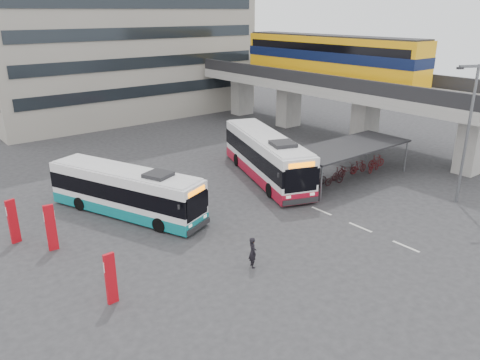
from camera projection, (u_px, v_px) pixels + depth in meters
ground at (293, 222)px, 27.85m from camera, size 120.00×120.00×0.00m
viaduct at (331, 73)px, 44.82m from camera, size 8.00×32.00×9.68m
bike_shelter at (347, 162)px, 34.57m from camera, size 10.00×4.00×2.54m
office_block at (113, 4)px, 53.55m from camera, size 30.00×15.00×25.00m
road_markings at (360, 227)px, 27.10m from camera, size 0.15×7.60×0.01m
bus_main at (266, 157)px, 34.65m from camera, size 6.51×12.07×3.52m
bus_teal at (126, 192)px, 28.45m from camera, size 6.06×10.60×3.11m
pedestrian at (253, 252)px, 22.68m from camera, size 0.56×0.67×1.58m
lamp_post at (467, 127)px, 28.95m from camera, size 1.46×0.79×8.85m
sign_totem_south at (111, 278)px, 19.72m from camera, size 0.51×0.17×2.36m
sign_totem_mid at (51, 227)px, 24.14m from camera, size 0.55×0.22×2.54m
sign_totem_north at (13, 221)px, 24.93m from camera, size 0.53×0.26×2.48m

